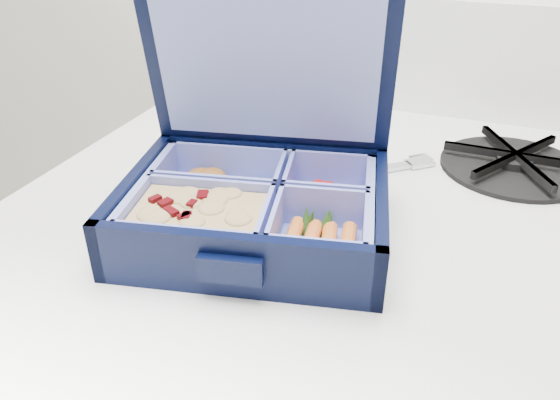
% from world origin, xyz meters
% --- Properties ---
extents(bento_box, '(0.26, 0.22, 0.06)m').
position_xyz_m(bento_box, '(-0.50, 1.55, 1.02)').
color(bento_box, black).
rests_on(bento_box, stove).
extents(burner_grate, '(0.17, 0.17, 0.02)m').
position_xyz_m(burner_grate, '(-0.28, 1.78, 1.00)').
color(burner_grate, black).
rests_on(burner_grate, stove).
extents(burner_grate_rear, '(0.21, 0.21, 0.02)m').
position_xyz_m(burner_grate_rear, '(-0.55, 1.79, 1.00)').
color(burner_grate_rear, black).
rests_on(burner_grate_rear, stove).
extents(fork, '(0.16, 0.14, 0.01)m').
position_xyz_m(fork, '(-0.44, 1.69, 0.99)').
color(fork, silver).
rests_on(fork, stove).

